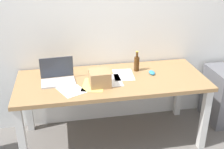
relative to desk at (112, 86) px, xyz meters
The scene contains 11 objects.
ground_plane 0.66m from the desk, ahead, with size 8.00×8.00×0.00m, color slate.
back_wall 0.79m from the desk, 90.00° to the left, with size 5.20×0.08×2.60m, color white.
desk is the anchor object (origin of this frame).
laptop_left 0.57m from the desk, behind, with size 0.35×0.24×0.24m.
beer_bottle 0.39m from the desk, 27.98° to the left, with size 0.06×0.06×0.23m.
computer_mouse 0.46m from the desk, ahead, with size 0.06×0.10×0.03m, color #338CC6.
cardboard_box 0.25m from the desk, 139.88° to the right, with size 0.20×0.19×0.15m, color tan.
paper_yellow_folder 0.25m from the desk, 153.16° to the right, with size 0.21×0.30×0.00m, color #F4E06B.
paper_sheet_front_left 0.47m from the desk, 160.43° to the right, with size 0.21×0.30×0.00m, color white.
paper_sheet_center 0.10m from the desk, 114.65° to the right, with size 0.21×0.30×0.00m, color white.
paper_sheet_near_back 0.18m from the desk, 28.92° to the left, with size 0.21×0.30×0.00m, color white.
Camera 1 is at (-0.48, -2.57, 2.01)m, focal length 44.80 mm.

